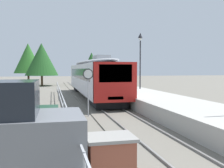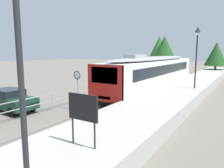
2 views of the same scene
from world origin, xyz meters
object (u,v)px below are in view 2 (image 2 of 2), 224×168
(speed_limit_sign, at_px, (77,80))
(platform_lamp_near_end, at_px, (17,23))
(commuter_train, at_px, (154,71))
(platform_lamp_mid_platform, at_px, (197,46))
(parked_hatchback_dark_green, at_px, (10,100))
(platform_notice_board, at_px, (83,109))

(speed_limit_sign, bearing_deg, platform_lamp_near_end, -54.25)
(commuter_train, xyz_separation_m, platform_lamp_mid_platform, (4.38, -1.56, 2.48))
(commuter_train, height_order, speed_limit_sign, commuter_train)
(platform_lamp_near_end, xyz_separation_m, speed_limit_sign, (-6.20, 8.62, -2.50))
(parked_hatchback_dark_green, bearing_deg, platform_notice_board, -18.69)
(platform_lamp_mid_platform, distance_m, parked_hatchback_dark_green, 15.47)
(platform_lamp_near_end, relative_size, speed_limit_sign, 1.91)
(platform_lamp_near_end, bearing_deg, speed_limit_sign, 125.75)
(platform_lamp_near_end, distance_m, speed_limit_sign, 10.91)
(platform_lamp_near_end, bearing_deg, platform_lamp_mid_platform, 90.00)
(commuter_train, relative_size, platform_lamp_near_end, 3.53)
(platform_notice_board, bearing_deg, platform_lamp_mid_platform, 86.78)
(platform_notice_board, distance_m, speed_limit_sign, 7.95)
(commuter_train, relative_size, speed_limit_sign, 6.72)
(speed_limit_sign, bearing_deg, platform_lamp_mid_platform, 53.63)
(platform_notice_board, distance_m, parked_hatchback_dark_green, 9.85)
(platform_lamp_mid_platform, relative_size, platform_notice_board, 2.97)
(commuter_train, relative_size, parked_hatchback_dark_green, 4.68)
(commuter_train, bearing_deg, parked_hatchback_dark_green, -114.02)
(commuter_train, height_order, platform_lamp_near_end, platform_lamp_near_end)
(commuter_train, xyz_separation_m, platform_lamp_near_end, (4.38, -18.60, 2.48))
(speed_limit_sign, bearing_deg, platform_notice_board, -47.18)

